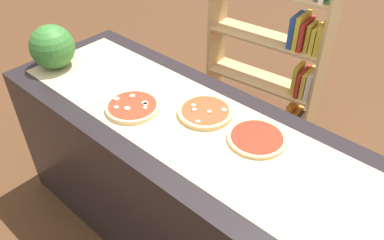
{
  "coord_description": "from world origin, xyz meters",
  "views": [
    {
      "loc": [
        0.94,
        -1.05,
        2.02
      ],
      "look_at": [
        0.0,
        0.0,
        0.91
      ],
      "focal_mm": 36.04,
      "sensor_mm": 36.0,
      "label": 1
    }
  ],
  "objects_px": {
    "bookshelf": "(282,47)",
    "pizza_mushroom_0": "(133,107)",
    "watermelon": "(52,47)",
    "pizza_mushroom_1": "(205,112)",
    "pizza_plain_2": "(257,138)"
  },
  "relations": [
    {
      "from": "pizza_mushroom_0",
      "to": "pizza_mushroom_1",
      "type": "height_order",
      "value": "same"
    },
    {
      "from": "pizza_plain_2",
      "to": "watermelon",
      "type": "bearing_deg",
      "value": -169.26
    },
    {
      "from": "watermelon",
      "to": "pizza_mushroom_1",
      "type": "bearing_deg",
      "value": 13.49
    },
    {
      "from": "pizza_mushroom_0",
      "to": "pizza_plain_2",
      "type": "xyz_separation_m",
      "value": [
        0.58,
        0.21,
        -0.0
      ]
    },
    {
      "from": "pizza_mushroom_0",
      "to": "pizza_mushroom_1",
      "type": "distance_m",
      "value": 0.36
    },
    {
      "from": "bookshelf",
      "to": "pizza_mushroom_0",
      "type": "bearing_deg",
      "value": -91.16
    },
    {
      "from": "pizza_mushroom_0",
      "to": "bookshelf",
      "type": "distance_m",
      "value": 1.41
    },
    {
      "from": "pizza_plain_2",
      "to": "bookshelf",
      "type": "bearing_deg",
      "value": 115.34
    },
    {
      "from": "pizza_mushroom_1",
      "to": "pizza_plain_2",
      "type": "distance_m",
      "value": 0.29
    },
    {
      "from": "pizza_mushroom_0",
      "to": "watermelon",
      "type": "bearing_deg",
      "value": -178.46
    },
    {
      "from": "bookshelf",
      "to": "pizza_plain_2",
      "type": "bearing_deg",
      "value": -64.66
    },
    {
      "from": "pizza_mushroom_0",
      "to": "watermelon",
      "type": "xyz_separation_m",
      "value": [
        -0.64,
        -0.02,
        0.11
      ]
    },
    {
      "from": "pizza_mushroom_1",
      "to": "pizza_plain_2",
      "type": "relative_size",
      "value": 1.01
    },
    {
      "from": "pizza_mushroom_1",
      "to": "pizza_plain_2",
      "type": "bearing_deg",
      "value": 1.69
    },
    {
      "from": "watermelon",
      "to": "bookshelf",
      "type": "height_order",
      "value": "bookshelf"
    }
  ]
}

